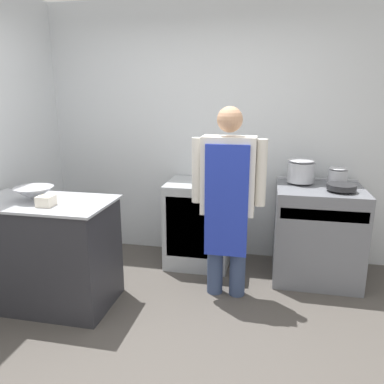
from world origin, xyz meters
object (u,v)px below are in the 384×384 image
at_px(stove, 317,233).
at_px(stock_pot, 301,170).
at_px(person_cook, 228,193).
at_px(plastic_tub, 46,201).
at_px(saute_pan, 342,187).
at_px(mixing_bowl, 34,194).
at_px(fridge_unit, 199,223).
at_px(sauce_pot, 338,175).

xyz_separation_m(stove, stock_pot, (-0.18, 0.12, 0.59)).
relative_size(person_cook, plastic_tub, 14.02).
xyz_separation_m(stove, saute_pan, (0.16, -0.12, 0.49)).
xyz_separation_m(stove, mixing_bowl, (-2.34, -0.95, 0.51)).
distance_m(stove, mixing_bowl, 2.58).
height_order(fridge_unit, sauce_pot, sauce_pot).
bearing_deg(stock_pot, mixing_bowl, -153.52).
bearing_deg(stock_pot, saute_pan, -36.00).
xyz_separation_m(person_cook, plastic_tub, (-1.35, -0.56, 0.01)).
xyz_separation_m(stove, fridge_unit, (-1.17, 0.08, -0.01)).
relative_size(stove, plastic_tub, 7.82).
xyz_separation_m(person_cook, saute_pan, (0.97, 0.39, 0.01)).
xyz_separation_m(person_cook, mixing_bowl, (-1.53, -0.44, 0.03)).
bearing_deg(plastic_tub, sauce_pot, 27.33).
bearing_deg(plastic_tub, saute_pan, 22.33).
relative_size(mixing_bowl, plastic_tub, 2.67).
xyz_separation_m(person_cook, sauce_pot, (0.97, 0.63, 0.07)).
bearing_deg(saute_pan, stock_pot, 144.00).
height_order(fridge_unit, saute_pan, saute_pan).
bearing_deg(fridge_unit, stove, -4.12).
height_order(stove, stock_pot, stock_pot).
relative_size(fridge_unit, mixing_bowl, 2.79).
relative_size(stock_pot, saute_pan, 0.99).
relative_size(stove, person_cook, 0.56).
bearing_deg(stock_pot, person_cook, -134.93).
relative_size(fridge_unit, sauce_pot, 5.04).
bearing_deg(sauce_pot, plastic_tub, -152.67).
bearing_deg(stove, stock_pot, 145.29).
distance_m(stove, saute_pan, 0.53).
distance_m(stove, stock_pot, 0.62).
height_order(stove, saute_pan, saute_pan).
relative_size(fridge_unit, plastic_tub, 7.46).
xyz_separation_m(fridge_unit, mixing_bowl, (-1.17, -1.04, 0.52)).
bearing_deg(stove, sauce_pot, 37.93).
xyz_separation_m(fridge_unit, sauce_pot, (1.33, 0.04, 0.56)).
height_order(stove, person_cook, person_cook).
bearing_deg(mixing_bowl, fridge_unit, 41.65).
distance_m(stove, fridge_unit, 1.18).
bearing_deg(saute_pan, fridge_unit, 171.21).
bearing_deg(stove, fridge_unit, 175.88).
relative_size(fridge_unit, person_cook, 0.53).
xyz_separation_m(saute_pan, sauce_pot, (0.00, 0.25, 0.06)).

